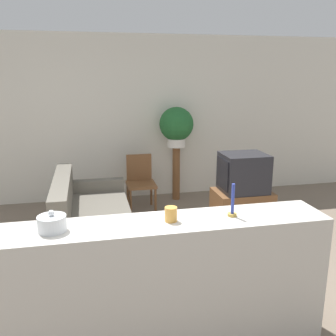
% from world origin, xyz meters
% --- Properties ---
extents(ground_plane, '(14.00, 14.00, 0.00)m').
position_xyz_m(ground_plane, '(0.00, 0.00, 0.00)').
color(ground_plane, '#756656').
extents(wall_back, '(9.00, 0.06, 2.70)m').
position_xyz_m(wall_back, '(0.00, 3.43, 1.35)').
color(wall_back, silver).
rests_on(wall_back, ground_plane).
extents(couch, '(0.92, 1.68, 0.84)m').
position_xyz_m(couch, '(-0.40, 1.70, 0.29)').
color(couch, '#605B51').
rests_on(couch, ground_plane).
extents(tv_stand, '(0.76, 0.54, 0.51)m').
position_xyz_m(tv_stand, '(1.67, 1.76, 0.26)').
color(tv_stand, brown).
rests_on(tv_stand, ground_plane).
extents(television, '(0.60, 0.52, 0.52)m').
position_xyz_m(television, '(1.66, 1.76, 0.77)').
color(television, '#232328').
rests_on(television, tv_stand).
extents(wooden_chair, '(0.44, 0.44, 0.85)m').
position_xyz_m(wooden_chair, '(0.40, 2.77, 0.47)').
color(wooden_chair, brown).
rests_on(wooden_chair, ground_plane).
extents(plant_stand, '(0.12, 0.12, 0.90)m').
position_xyz_m(plant_stand, '(1.05, 3.09, 0.45)').
color(plant_stand, brown).
rests_on(plant_stand, ground_plane).
extents(potted_plant, '(0.56, 0.56, 0.65)m').
position_xyz_m(potted_plant, '(1.05, 3.09, 1.26)').
color(potted_plant, white).
rests_on(potted_plant, plant_stand).
extents(foreground_counter, '(2.72, 0.44, 1.04)m').
position_xyz_m(foreground_counter, '(0.00, -0.35, 0.52)').
color(foreground_counter, beige).
rests_on(foreground_counter, ground_plane).
extents(decorative_bowl, '(0.19, 0.19, 0.15)m').
position_xyz_m(decorative_bowl, '(-0.63, -0.35, 1.10)').
color(decorative_bowl, silver).
rests_on(decorative_bowl, foreground_counter).
extents(candle_jar, '(0.09, 0.09, 0.11)m').
position_xyz_m(candle_jar, '(0.19, -0.35, 1.10)').
color(candle_jar, gold).
rests_on(candle_jar, foreground_counter).
extents(candlestick, '(0.07, 0.07, 0.25)m').
position_xyz_m(candlestick, '(0.66, -0.35, 1.12)').
color(candlestick, '#B7933D').
rests_on(candlestick, foreground_counter).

